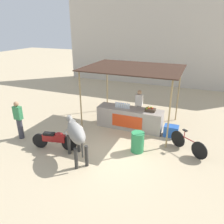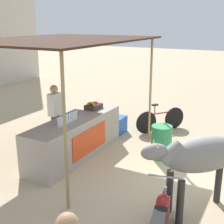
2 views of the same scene
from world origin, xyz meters
The scene contains 11 objects.
ground_plane centered at (0.00, 0.00, 0.00)m, with size 60.00×60.00×0.00m, color tan.
stall_counter centered at (0.00, 2.20, 0.48)m, with size 3.00×0.82×0.96m.
stall_awning centered at (0.00, 2.50, 2.67)m, with size 4.20×3.20×2.79m.
water_bottle_row centered at (-0.35, 2.15, 1.07)m, with size 0.70×0.07×0.25m.
fruit_crate centered at (0.92, 2.25, 1.04)m, with size 0.44×0.32×0.18m.
vendor_behind_counter centered at (0.21, 2.95, 0.85)m, with size 0.34×0.22×1.65m.
cooler_box centered at (1.92, 2.10, 0.24)m, with size 0.60×0.44×0.48m, color blue.
water_barrel centered at (0.91, 0.36, 0.40)m, with size 0.49×0.49×0.80m, color #2D8C51.
cow centered at (-0.95, -0.94, 1.03)m, with size 1.57×1.52×1.44m.
motorcycle_parked centered at (-2.09, -0.69, 0.43)m, with size 1.78×0.62×0.90m.
bicycle_leaning centered at (2.69, 1.02, 0.35)m, with size 1.37×1.00×0.85m.
Camera 2 is at (-5.74, -1.89, 3.18)m, focal length 50.00 mm.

